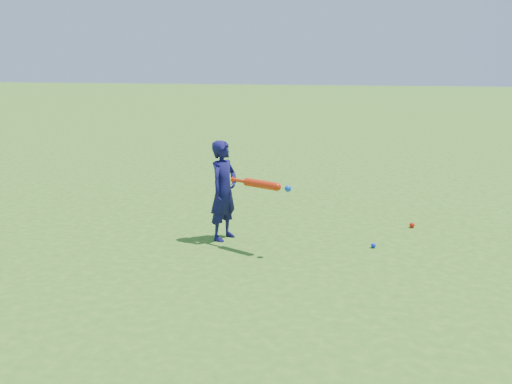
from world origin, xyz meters
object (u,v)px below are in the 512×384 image
child (224,191)px  ground_ball_red (412,225)px  bat_swing (264,185)px  ground_ball_blue (373,245)px

child → ground_ball_red: bearing=-47.5°
ground_ball_red → bat_swing: bat_swing is taller
child → ground_ball_red: (2.35, 0.93, -0.58)m
child → ground_ball_red: size_ratio=17.32×
child → ground_ball_blue: bearing=-69.5°
ground_ball_blue → bat_swing: bearing=-165.4°
bat_swing → child: bearing=175.4°
ground_ball_red → bat_swing: bearing=-144.5°
bat_swing → ground_ball_red: bearing=62.2°
ground_ball_red → child: bearing=-158.3°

